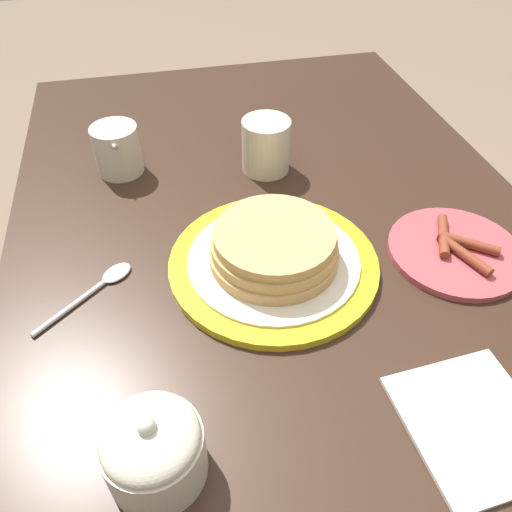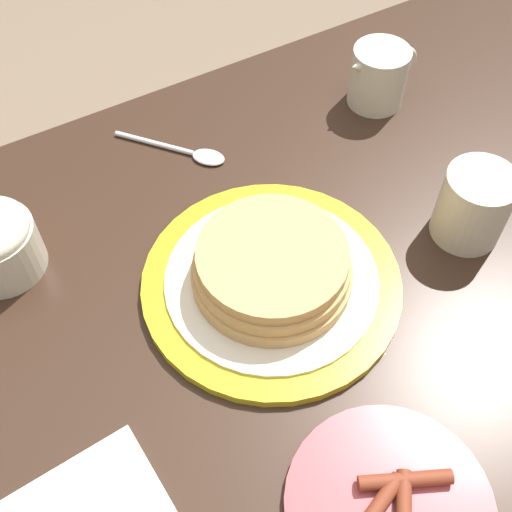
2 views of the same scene
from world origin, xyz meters
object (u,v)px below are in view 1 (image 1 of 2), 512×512
object	(u,v)px
creamer_pitcher	(117,149)
sugar_bowl	(153,449)
side_plate_bacon	(456,250)
coffee_mug	(266,144)
napkin	(474,424)
spoon	(101,284)
pancake_plate	(274,254)

from	to	relation	value
creamer_pitcher	sugar_bowl	size ratio (longest dim) A/B	1.20
side_plate_bacon	sugar_bowl	size ratio (longest dim) A/B	1.96
sugar_bowl	side_plate_bacon	bearing A→B (deg)	-63.68
creamer_pitcher	coffee_mug	bearing A→B (deg)	-100.39
napkin	spoon	world-z (taller)	spoon
coffee_mug	napkin	bearing A→B (deg)	-169.18
creamer_pitcher	napkin	distance (m)	0.66
sugar_bowl	napkin	size ratio (longest dim) A/B	0.60
spoon	napkin	bearing A→B (deg)	-127.47
coffee_mug	spoon	size ratio (longest dim) A/B	0.86
side_plate_bacon	napkin	distance (m)	0.27
side_plate_bacon	napkin	bearing A→B (deg)	155.15
pancake_plate	spoon	world-z (taller)	pancake_plate
coffee_mug	pancake_plate	bearing A→B (deg)	169.06
side_plate_bacon	coffee_mug	bearing A→B (deg)	37.61
pancake_plate	sugar_bowl	world-z (taller)	sugar_bowl
pancake_plate	sugar_bowl	bearing A→B (deg)	144.34
pancake_plate	creamer_pitcher	size ratio (longest dim) A/B	2.50
side_plate_bacon	creamer_pitcher	bearing A→B (deg)	55.00
pancake_plate	napkin	size ratio (longest dim) A/B	1.79
coffee_mug	spoon	bearing A→B (deg)	129.16
side_plate_bacon	napkin	xyz separation A→B (m)	(-0.24, 0.11, -0.00)
coffee_mug	creamer_pitcher	size ratio (longest dim) A/B	0.98
coffee_mug	napkin	xyz separation A→B (m)	(-0.52, -0.10, -0.04)
sugar_bowl	coffee_mug	bearing A→B (deg)	-24.64
sugar_bowl	pancake_plate	bearing A→B (deg)	-35.66
pancake_plate	side_plate_bacon	size ratio (longest dim) A/B	1.53
coffee_mug	sugar_bowl	size ratio (longest dim) A/B	1.17
creamer_pitcher	spoon	size ratio (longest dim) A/B	0.88
napkin	spoon	bearing A→B (deg)	52.53
coffee_mug	napkin	world-z (taller)	coffee_mug
pancake_plate	spoon	bearing A→B (deg)	86.40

